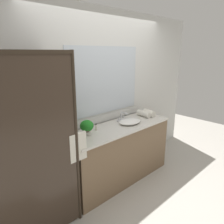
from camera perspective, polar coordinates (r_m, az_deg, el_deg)
The scene contains 12 objects.
ground_plane at distance 3.61m, azimuth 1.81°, elevation -17.37°, with size 8.00×8.00×0.00m, color #B7B2A8.
wall_back_with_mirror at distance 3.34m, azimuth -2.20°, elevation 4.25°, with size 4.40×0.06×2.60m.
vanity_cabinet at distance 3.39m, azimuth 1.76°, elevation -10.93°, with size 1.80×0.58×0.90m.
shower_enclosure at distance 2.32m, azimuth -17.46°, elevation -9.17°, with size 1.20×0.59×2.00m.
sink_basin at distance 3.33m, azimuth 4.83°, elevation -2.52°, with size 0.39×0.29×0.06m, color white.
faucet at distance 3.44m, azimuth 2.62°, elevation -1.51°, with size 0.17×0.16×0.15m.
potted_plant at distance 2.87m, azimuth -6.80°, elevation -3.93°, with size 0.18×0.18×0.20m.
soap_dish at distance 2.90m, azimuth -11.06°, elevation -5.95°, with size 0.10×0.07×0.04m.
amenity_bottle_conditioner at distance 2.78m, azimuth -11.00°, elevation -6.20°, with size 0.03×0.03×0.10m.
amenity_bottle_body_wash at distance 3.02m, azimuth -4.28°, elevation -4.10°, with size 0.03×0.03×0.10m.
rolled_towel_near_edge at distance 3.75m, azimuth 9.92°, elevation -0.22°, with size 0.10×0.10×0.24m, color silver.
rolled_towel_middle at distance 3.69m, azimuth 8.53°, elevation -0.50°, with size 0.10×0.10×0.25m, color silver.
Camera 1 is at (-2.15, -2.11, 1.98)m, focal length 33.99 mm.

